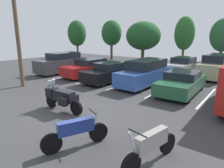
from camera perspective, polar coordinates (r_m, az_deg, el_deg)
The scene contains 18 objects.
ground at distance 9.82m, azimuth -11.07°, elevation -7.86°, with size 44.00×44.00×0.10m, color #38383A.
motorcycle_touring at distance 9.76m, azimuth -14.19°, elevation -3.65°, with size 2.37×0.94×1.43m.
motorcycle_second at distance 6.64m, azimuth -10.10°, elevation -13.08°, with size 1.05×2.07×1.31m.
motorcycle_third at distance 5.86m, azimuth 11.06°, elevation -16.90°, with size 0.73×2.23×1.29m.
parking_stripes at distance 15.72m, azimuth -0.43°, elevation 0.86°, with size 14.23×4.69×0.01m.
car_charcoal at distance 19.59m, azimuth -14.31°, elevation 5.81°, with size 1.93×4.70×1.91m.
car_red at distance 17.52m, azimuth -6.74°, elevation 4.58°, with size 2.28×4.76×1.51m.
car_black at distance 15.47m, azimuth -0.83°, elevation 3.34°, with size 1.98×4.73×1.48m.
car_blue at distance 14.38m, azimuth 9.20°, elevation 3.15°, with size 1.99×4.94×1.83m.
car_green at distance 13.02m, azimuth 19.25°, elevation 0.37°, with size 2.06×4.68×1.38m.
car_far_silver at distance 19.71m, azimuth 19.46°, elevation 4.92°, with size 2.14×4.70×1.54m.
car_far_champagne at distance 18.89m, azimuth 27.56°, elevation 4.46°, with size 2.17×4.88×1.96m.
utility_pole at distance 15.13m, azimuth -25.80°, elevation 16.93°, with size 1.27×1.44×9.08m.
tree_left at distance 33.02m, azimuth -9.96°, elevation 14.00°, with size 2.90×2.90×5.73m.
tree_far_left at distance 26.07m, azimuth 8.90°, elevation 13.38°, with size 4.32×4.32×5.16m.
tree_far_right at distance 23.69m, azimuth 29.07°, elevation 12.04°, with size 2.50×2.50×5.17m.
tree_center at distance 29.67m, azimuth -0.14°, elevation 14.28°, with size 2.90×2.90×5.55m.
tree_right at distance 27.91m, azimuth 19.96°, elevation 13.38°, with size 2.52×2.52×5.82m.
Camera 1 is at (6.85, -6.05, 3.54)m, focal length 32.09 mm.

